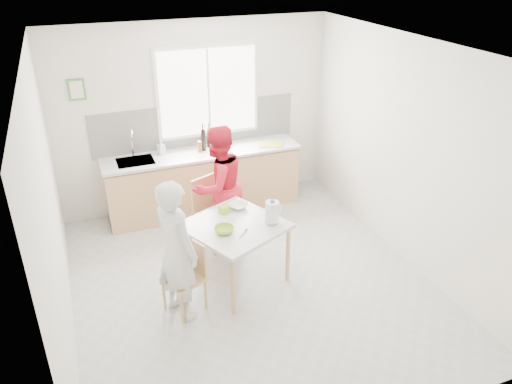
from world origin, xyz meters
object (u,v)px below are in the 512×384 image
(chair_far, at_px, (211,209))
(person_white, at_px, (176,251))
(bowl_white, at_px, (238,206))
(wine_bottle_b, at_px, (209,137))
(chair_left, at_px, (188,273))
(dining_table, at_px, (235,230))
(person_red, at_px, (218,186))
(bowl_green, at_px, (224,230))
(wine_bottle_a, at_px, (203,140))
(milk_jug, at_px, (272,212))

(chair_far, relative_size, person_white, 0.59)
(bowl_white, height_order, wine_bottle_b, wine_bottle_b)
(chair_left, bearing_deg, dining_table, 90.00)
(person_red, bearing_deg, bowl_green, 51.81)
(dining_table, xyz_separation_m, chair_left, (-0.63, -0.28, -0.23))
(person_white, relative_size, wine_bottle_a, 4.94)
(dining_table, bearing_deg, person_red, 84.04)
(bowl_green, height_order, wine_bottle_b, wine_bottle_b)
(bowl_white, bearing_deg, person_red, 97.69)
(milk_jug, distance_m, wine_bottle_a, 2.04)
(dining_table, relative_size, bowl_green, 6.02)
(milk_jug, distance_m, wine_bottle_b, 2.12)
(person_white, bearing_deg, bowl_green, -94.67)
(person_white, bearing_deg, wine_bottle_b, -48.50)
(bowl_white, xyz_separation_m, milk_jug, (0.24, -0.47, 0.12))
(bowl_white, bearing_deg, chair_left, -141.51)
(chair_far, height_order, bowl_white, chair_far)
(wine_bottle_a, bearing_deg, person_red, -95.23)
(milk_jug, xyz_separation_m, wine_bottle_b, (-0.11, 2.11, 0.16))
(dining_table, xyz_separation_m, chair_far, (-0.02, 0.89, -0.17))
(dining_table, relative_size, person_red, 0.81)
(person_red, height_order, milk_jug, person_red)
(dining_table, distance_m, wine_bottle_b, 2.04)
(chair_left, bearing_deg, person_white, -90.00)
(person_white, xyz_separation_m, wine_bottle_a, (0.92, 2.23, 0.29))
(person_white, bearing_deg, wine_bottle_a, -46.84)
(bowl_green, height_order, wine_bottle_a, wine_bottle_a)
(dining_table, relative_size, chair_far, 1.41)
(milk_jug, height_order, wine_bottle_a, wine_bottle_a)
(chair_far, bearing_deg, person_red, -14.76)
(dining_table, relative_size, milk_jug, 4.80)
(wine_bottle_b, bearing_deg, bowl_white, -94.62)
(chair_left, xyz_separation_m, person_red, (0.72, 1.19, 0.36))
(wine_bottle_a, relative_size, wine_bottle_b, 1.07)
(bowl_white, distance_m, wine_bottle_b, 1.66)
(dining_table, bearing_deg, milk_jug, -16.73)
(wine_bottle_b, bearing_deg, person_red, -100.94)
(chair_left, xyz_separation_m, milk_jug, (1.04, 0.16, 0.46))
(bowl_green, bearing_deg, chair_far, 82.00)
(milk_jug, xyz_separation_m, wine_bottle_a, (-0.23, 2.02, 0.17))
(person_white, xyz_separation_m, bowl_green, (0.58, 0.21, 0.00))
(wine_bottle_a, bearing_deg, milk_jug, -83.61)
(person_white, xyz_separation_m, person_red, (0.83, 1.24, 0.02))
(chair_left, relative_size, wine_bottle_b, 2.70)
(chair_far, distance_m, person_white, 1.45)
(milk_jug, relative_size, wine_bottle_a, 0.85)
(dining_table, distance_m, milk_jug, 0.48)
(milk_jug, bearing_deg, dining_table, 138.97)
(chair_left, relative_size, chair_far, 0.87)
(person_red, distance_m, bowl_white, 0.56)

